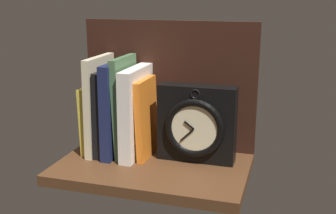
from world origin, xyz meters
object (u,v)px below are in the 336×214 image
at_px(book_navy_bierce, 117,108).
at_px(book_white_catcher, 136,112).
at_px(book_cream_twain, 100,105).
at_px(framed_clock, 196,124).
at_px(book_green_romantic, 126,106).
at_px(book_orange_pandolfini, 146,118).
at_px(book_yellow_seinlanguage, 93,118).
at_px(book_black_skeptic, 108,111).

xyz_separation_m(book_navy_bierce, book_white_catcher, (0.05, 0.00, -0.01)).
distance_m(book_cream_twain, framed_clock, 0.25).
distance_m(book_navy_bierce, book_green_romantic, 0.03).
relative_size(book_green_romantic, book_orange_pandolfini, 1.26).
xyz_separation_m(book_yellow_seinlanguage, book_white_catcher, (0.12, 0.00, 0.03)).
relative_size(book_navy_bierce, book_orange_pandolfini, 1.19).
height_order(book_cream_twain, book_white_catcher, book_cream_twain).
bearing_deg(book_yellow_seinlanguage, book_navy_bierce, -0.00).
bearing_deg(book_green_romantic, framed_clock, 0.35).
xyz_separation_m(book_yellow_seinlanguage, framed_clock, (0.27, 0.00, 0.01)).
height_order(book_green_romantic, framed_clock, book_green_romantic).
relative_size(book_white_catcher, book_orange_pandolfini, 1.14).
relative_size(book_cream_twain, book_orange_pandolfini, 1.26).
bearing_deg(framed_clock, book_white_catcher, -179.59).
distance_m(book_green_romantic, book_orange_pandolfini, 0.06).
height_order(book_navy_bierce, book_white_catcher, book_navy_bierce).
bearing_deg(framed_clock, book_navy_bierce, -179.69).
bearing_deg(book_orange_pandolfini, book_black_skeptic, 180.00).
bearing_deg(framed_clock, book_yellow_seinlanguage, -179.77).
bearing_deg(book_cream_twain, framed_clock, 0.25).
relative_size(book_cream_twain, framed_clock, 1.32).
bearing_deg(book_navy_bierce, book_green_romantic, 0.00).
relative_size(book_yellow_seinlanguage, framed_clock, 0.92).
distance_m(book_cream_twain, book_orange_pandolfini, 0.13).
height_order(book_navy_bierce, book_green_romantic, book_green_romantic).
distance_m(book_cream_twain, book_green_romantic, 0.07).
bearing_deg(book_green_romantic, book_navy_bierce, -180.00).
distance_m(book_cream_twain, book_navy_bierce, 0.05).
bearing_deg(book_white_catcher, book_cream_twain, 180.00).
relative_size(book_yellow_seinlanguage, book_cream_twain, 0.70).
xyz_separation_m(book_yellow_seinlanguage, book_cream_twain, (0.02, 0.00, 0.04)).
bearing_deg(book_green_romantic, book_white_catcher, 0.00).
bearing_deg(book_black_skeptic, book_yellow_seinlanguage, 180.00).
xyz_separation_m(book_black_skeptic, book_white_catcher, (0.08, 0.00, 0.00)).
height_order(book_orange_pandolfini, framed_clock, book_orange_pandolfini).
bearing_deg(framed_clock, book_cream_twain, -179.75).
bearing_deg(book_yellow_seinlanguage, book_white_catcher, 0.00).
xyz_separation_m(book_cream_twain, book_green_romantic, (0.07, 0.00, 0.00)).
bearing_deg(book_white_catcher, book_yellow_seinlanguage, 180.00).
bearing_deg(book_green_romantic, book_cream_twain, 180.00).
bearing_deg(book_white_catcher, book_black_skeptic, 180.00).
relative_size(book_black_skeptic, book_white_catcher, 0.97).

